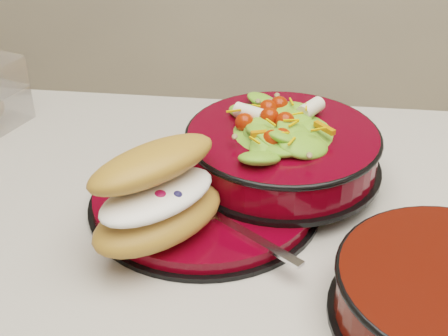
# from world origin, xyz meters

# --- Properties ---
(dinner_plate) EXTENTS (0.27, 0.27, 0.02)m
(dinner_plate) POSITION_xyz_m (0.09, 0.09, 0.91)
(dinner_plate) COLOR black
(dinner_plate) RESTS_ON island_counter
(salad_bowl) EXTENTS (0.24, 0.24, 0.10)m
(salad_bowl) POSITION_xyz_m (0.17, 0.15, 0.96)
(salad_bowl) COLOR black
(salad_bowl) RESTS_ON dinner_plate
(croissant) EXTENTS (0.16, 0.18, 0.09)m
(croissant) POSITION_xyz_m (0.06, 0.01, 0.97)
(croissant) COLOR #B88138
(croissant) RESTS_ON dinner_plate
(fork) EXTENTS (0.13, 0.10, 0.00)m
(fork) POSITION_xyz_m (0.14, 0.02, 0.92)
(fork) COLOR silver
(fork) RESTS_ON dinner_plate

